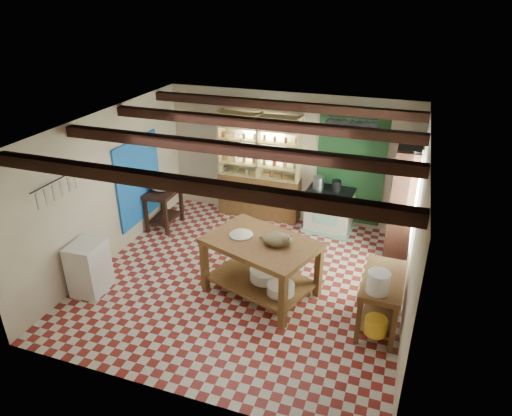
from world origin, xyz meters
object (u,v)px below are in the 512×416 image
(cat, at_px, (277,239))
(right_counter, at_px, (380,301))
(prep_table, at_px, (164,208))
(white_cabinet, at_px, (89,268))
(work_table, at_px, (261,267))
(stove, at_px, (329,210))

(cat, bearing_deg, right_counter, 3.58)
(prep_table, distance_m, white_cabinet, 2.32)
(white_cabinet, relative_size, cat, 1.98)
(work_table, xyz_separation_m, prep_table, (-2.54, 1.48, -0.07))
(white_cabinet, xyz_separation_m, right_counter, (4.40, 0.66, -0.02))
(white_cabinet, height_order, right_counter, white_cabinet)
(work_table, xyz_separation_m, white_cabinet, (-2.56, -0.83, -0.04))
(work_table, distance_m, white_cabinet, 2.70)
(stove, height_order, cat, cat)
(work_table, bearing_deg, stove, 94.53)
(white_cabinet, bearing_deg, stove, 42.01)
(work_table, bearing_deg, white_cabinet, -143.14)
(stove, relative_size, right_counter, 0.80)
(stove, bearing_deg, cat, -95.20)
(right_counter, bearing_deg, prep_table, 160.75)
(work_table, height_order, cat, cat)
(stove, xyz_separation_m, white_cabinet, (-3.17, -3.22, -0.01))
(work_table, xyz_separation_m, cat, (0.25, -0.03, 0.56))
(white_cabinet, bearing_deg, work_table, 14.58)
(work_table, distance_m, right_counter, 1.85)
(stove, relative_size, prep_table, 1.12)
(stove, bearing_deg, work_table, -101.14)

